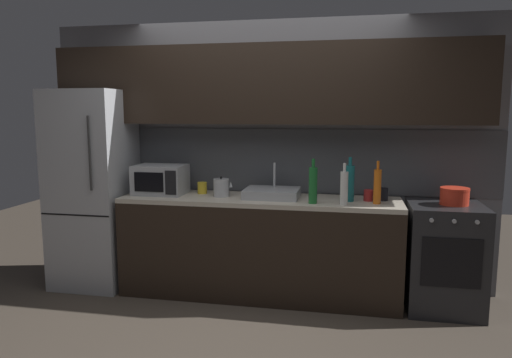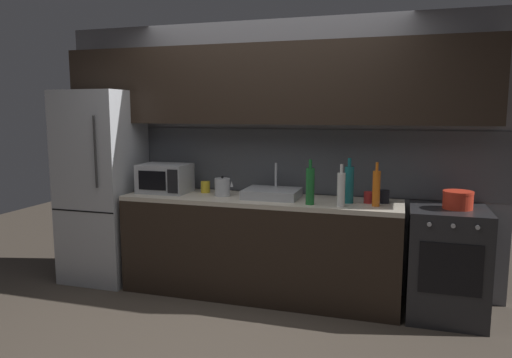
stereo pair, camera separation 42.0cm
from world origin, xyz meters
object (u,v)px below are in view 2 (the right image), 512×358
object	(u,v)px
oven_range	(446,263)
mug_red	(368,197)
wine_bottle_white	(341,189)
wine_bottle_green	(310,186)
mug_yellow	(205,187)
refrigerator	(103,186)
wine_bottle_teal	(349,184)
microwave	(165,178)
wine_bottle_orange	(376,188)
cooking_pot	(458,200)
kettle	(222,187)
mug_dark	(384,197)

from	to	relation	value
oven_range	mug_red	world-z (taller)	mug_red
wine_bottle_white	wine_bottle_green	bearing A→B (deg)	175.98
mug_yellow	refrigerator	bearing A→B (deg)	-173.75
refrigerator	wine_bottle_white	xyz separation A→B (m)	(2.36, -0.19, 0.11)
oven_range	wine_bottle_teal	world-z (taller)	wine_bottle_teal
oven_range	microwave	xyz separation A→B (m)	(-2.52, 0.02, 0.58)
wine_bottle_orange	cooking_pot	world-z (taller)	wine_bottle_orange
wine_bottle_white	mug_yellow	bearing A→B (deg)	167.03
kettle	oven_range	bearing A→B (deg)	0.00
wine_bottle_green	wine_bottle_teal	world-z (taller)	wine_bottle_teal
refrigerator	mug_yellow	size ratio (longest dim) A/B	17.52
oven_range	mug_red	size ratio (longest dim) A/B	9.26
wine_bottle_white	mug_yellow	distance (m)	1.35
kettle	mug_red	size ratio (longest dim) A/B	1.90
microwave	mug_red	size ratio (longest dim) A/B	4.73
oven_range	wine_bottle_green	size ratio (longest dim) A/B	2.40
mug_red	microwave	bearing A→B (deg)	-179.61
refrigerator	mug_yellow	distance (m)	1.06
oven_range	wine_bottle_orange	bearing A→B (deg)	-171.48
wine_bottle_green	mug_yellow	world-z (taller)	wine_bottle_green
refrigerator	kettle	bearing A→B (deg)	-0.06
wine_bottle_orange	mug_red	world-z (taller)	wine_bottle_orange
wine_bottle_orange	wine_bottle_teal	size ratio (longest dim) A/B	0.95
mug_red	cooking_pot	xyz separation A→B (m)	(0.69, -0.03, 0.02)
wine_bottle_white	wine_bottle_orange	xyz separation A→B (m)	(0.27, 0.10, 0.01)
refrigerator	mug_red	world-z (taller)	refrigerator
cooking_pot	wine_bottle_orange	bearing A→B (deg)	-172.12
wine_bottle_green	refrigerator	bearing A→B (deg)	175.43
microwave	wine_bottle_teal	size ratio (longest dim) A/B	1.21
kettle	mug_yellow	xyz separation A→B (m)	(-0.22, 0.12, -0.03)
wine_bottle_green	mug_yellow	size ratio (longest dim) A/B	3.53
oven_range	wine_bottle_green	distance (m)	1.26
refrigerator	mug_dark	bearing A→B (deg)	1.60
wine_bottle_orange	cooking_pot	distance (m)	0.63
refrigerator	wine_bottle_white	bearing A→B (deg)	-4.51
wine_bottle_green	mug_red	xyz separation A→B (m)	(0.46, 0.20, -0.11)
oven_range	mug_dark	bearing A→B (deg)	171.47
wine_bottle_green	cooking_pot	distance (m)	1.16
wine_bottle_white	wine_bottle_green	xyz separation A→B (m)	(-0.26, 0.02, 0.01)
wine_bottle_orange	mug_dark	distance (m)	0.20
mug_yellow	cooking_pot	size ratio (longest dim) A/B	0.46
oven_range	wine_bottle_white	xyz separation A→B (m)	(-0.84, -0.19, 0.59)
wine_bottle_orange	mug_red	bearing A→B (deg)	119.47
wine_bottle_green	wine_bottle_teal	size ratio (longest dim) A/B	0.99
microwave	wine_bottle_teal	world-z (taller)	wine_bottle_teal
microwave	kettle	bearing A→B (deg)	-1.92
oven_range	cooking_pot	distance (m)	0.52
refrigerator	wine_bottle_teal	xyz separation A→B (m)	(2.41, -0.01, 0.13)
mug_yellow	mug_dark	bearing A→B (deg)	-1.41
wine_bottle_orange	mug_red	distance (m)	0.17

